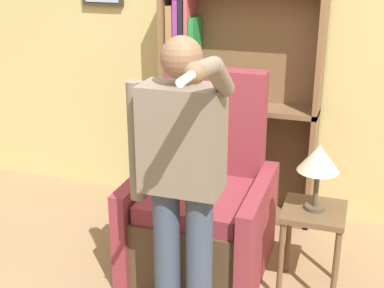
% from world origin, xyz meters
% --- Properties ---
extents(wall_back, '(8.00, 0.11, 2.80)m').
position_xyz_m(wall_back, '(-0.01, 2.03, 1.40)').
color(wall_back, tan).
rests_on(wall_back, ground_plane).
extents(bookcase, '(1.24, 0.28, 1.83)m').
position_xyz_m(bookcase, '(-0.18, 1.87, 0.92)').
color(bookcase, brown).
rests_on(bookcase, ground_plane).
extents(armchair, '(0.90, 0.89, 1.33)m').
position_xyz_m(armchair, '(-0.06, 1.03, 0.41)').
color(armchair, '#4C3823').
rests_on(armchair, ground_plane).
extents(person_standing, '(0.57, 0.78, 1.71)m').
position_xyz_m(person_standing, '(0.04, 0.33, 0.98)').
color(person_standing, '#384256').
rests_on(person_standing, ground_plane).
extents(side_table, '(0.38, 0.38, 0.58)m').
position_xyz_m(side_table, '(0.69, 0.94, 0.46)').
color(side_table, brown).
rests_on(side_table, ground_plane).
extents(table_lamp, '(0.25, 0.25, 0.42)m').
position_xyz_m(table_lamp, '(0.69, 0.94, 0.91)').
color(table_lamp, '#4C4233').
rests_on(table_lamp, side_table).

